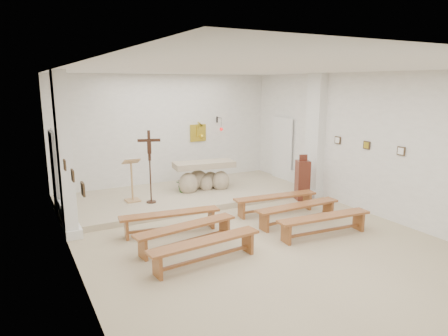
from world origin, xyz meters
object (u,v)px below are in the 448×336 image
donation_pedestal (302,180)px  altar (203,178)px  crucifix_stand (150,161)px  bench_left_front (170,218)px  bench_right_third (324,221)px  bench_right_second (298,209)px  bench_left_third (206,246)px  bench_left_second (186,230)px  bench_right_front (276,200)px  lectern (132,180)px

donation_pedestal → altar: bearing=159.8°
crucifix_stand → bench_left_front: size_ratio=0.86×
altar → bench_left_front: (-1.99, -2.46, -0.15)m
bench_right_third → crucifix_stand: bearing=130.5°
bench_right_second → bench_left_third: 2.96m
bench_left_front → bench_right_second: 2.96m
altar → bench_left_front: bearing=-121.4°
bench_left_second → bench_left_third: same height
donation_pedestal → bench_left_front: (-4.19, -0.63, -0.22)m
altar → bench_left_front: 3.17m
crucifix_stand → bench_right_front: size_ratio=0.86×
altar → bench_right_second: size_ratio=0.84×
altar → crucifix_stand: size_ratio=0.96×
bench_right_third → bench_right_second: bearing=95.0°
donation_pedestal → bench_left_front: size_ratio=0.58×
bench_right_third → bench_right_front: bearing=95.0°
donation_pedestal → bench_left_front: 4.24m
altar → donation_pedestal: size_ratio=1.42×
bench_left_front → bench_left_third: 1.77m
altar → bench_right_front: size_ratio=0.83×
donation_pedestal → bench_left_third: bearing=-130.4°
donation_pedestal → bench_left_third: (-4.19, -2.40, -0.22)m
lectern → crucifix_stand: 0.73m
bench_right_third → donation_pedestal: bearing=65.3°
crucifix_stand → bench_right_third: (2.63, -3.68, -0.90)m
altar → bench_left_third: bearing=-107.6°
altar → bench_right_third: size_ratio=0.83×
crucifix_stand → bench_right_second: 3.94m
donation_pedestal → bench_left_front: bearing=-151.7°
bench_right_front → bench_left_third: bearing=-141.8°
bench_left_second → bench_right_second: same height
bench_left_second → bench_left_third: 0.89m
bench_right_second → bench_left_third: size_ratio=0.99×
crucifix_stand → bench_right_front: crucifix_stand is taller
bench_right_second → crucifix_stand: bearing=132.7°
donation_pedestal → bench_left_third: size_ratio=0.58×
donation_pedestal → bench_right_third: bearing=-99.9°
lectern → bench_right_second: (3.02, -3.14, -0.39)m
altar → bench_left_second: (-1.99, -3.35, -0.15)m
altar → bench_left_second: 3.90m
bench_left_front → bench_right_front: size_ratio=1.00×
bench_left_second → donation_pedestal: bearing=12.0°
crucifix_stand → bench_right_third: bearing=-37.0°
lectern → bench_left_second: bearing=-86.6°
altar → bench_right_front: (0.83, -2.46, -0.15)m
bench_right_third → bench_left_second: bearing=167.5°
bench_right_front → bench_left_third: 3.33m
altar → bench_right_third: bearing=-71.3°
bench_right_front → bench_left_third: (-2.82, -1.77, 0.00)m
altar → bench_left_third: size_ratio=0.83×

